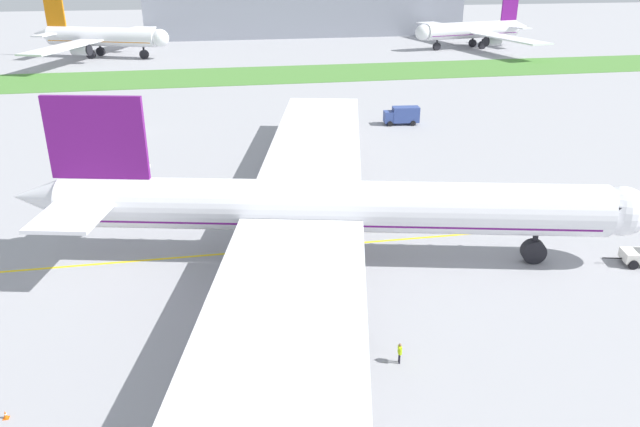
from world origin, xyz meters
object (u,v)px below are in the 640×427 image
(ground_crew_marshaller_front, at_px, (357,216))
(parked_airliner_far_left, at_px, (100,37))
(ground_crew_wingwalker_port, at_px, (232,349))
(traffic_cone_starboard_wing, at_px, (5,415))
(service_truck_fuel_bowser, at_px, (113,123))
(ground_crew_wingwalker_starboard, at_px, (400,351))
(parked_airliner_far_centre, at_px, (473,30))
(service_truck_baggage_loader, at_px, (402,115))
(airliner_foreground, at_px, (319,207))

(ground_crew_marshaller_front, relative_size, parked_airliner_far_left, 0.03)
(ground_crew_wingwalker_port, bearing_deg, traffic_cone_starboard_wing, -166.85)
(ground_crew_wingwalker_port, height_order, service_truck_fuel_bowser, service_truck_fuel_bowser)
(ground_crew_wingwalker_starboard, distance_m, parked_airliner_far_left, 157.16)
(ground_crew_wingwalker_port, relative_size, parked_airliner_far_centre, 0.03)
(service_truck_baggage_loader, distance_m, parked_airliner_far_centre, 99.15)
(airliner_foreground, distance_m, traffic_cone_starboard_wing, 30.32)
(service_truck_fuel_bowser, bearing_deg, ground_crew_wingwalker_starboard, -67.68)
(ground_crew_wingwalker_port, xyz_separation_m, parked_airliner_far_left, (-29.08, 149.28, 4.57))
(airliner_foreground, bearing_deg, parked_airliner_far_centre, 61.18)
(parked_airliner_far_left, height_order, parked_airliner_far_centre, parked_airliner_far_left)
(airliner_foreground, bearing_deg, service_truck_fuel_bowser, 116.55)
(ground_crew_marshaller_front, height_order, ground_crew_wingwalker_starboard, ground_crew_wingwalker_starboard)
(parked_airliner_far_centre, bearing_deg, parked_airliner_far_left, 179.18)
(traffic_cone_starboard_wing, height_order, service_truck_baggage_loader, service_truck_baggage_loader)
(service_truck_fuel_bowser, bearing_deg, parked_airliner_far_left, 98.89)
(ground_crew_marshaller_front, height_order, traffic_cone_starboard_wing, ground_crew_marshaller_front)
(ground_crew_marshaller_front, distance_m, parked_airliner_far_centre, 142.56)
(service_truck_fuel_bowser, xyz_separation_m, parked_airliner_far_centre, (98.06, 82.55, 3.69))
(traffic_cone_starboard_wing, relative_size, parked_airliner_far_left, 0.01)
(service_truck_fuel_bowser, distance_m, parked_airliner_far_left, 85.25)
(airliner_foreground, bearing_deg, ground_crew_wingwalker_starboard, -81.24)
(service_truck_fuel_bowser, bearing_deg, parked_airliner_far_centre, 40.09)
(traffic_cone_starboard_wing, bearing_deg, ground_crew_marshaller_front, 41.33)
(ground_crew_marshaller_front, xyz_separation_m, traffic_cone_starboard_wing, (-29.08, -25.58, -0.69))
(ground_crew_marshaller_front, height_order, parked_airliner_far_left, parked_airliner_far_left)
(airliner_foreground, distance_m, service_truck_baggage_loader, 52.58)
(ground_crew_wingwalker_starboard, xyz_separation_m, parked_airliner_far_left, (-40.89, 151.68, 4.62))
(ground_crew_wingwalker_port, height_order, service_truck_baggage_loader, service_truck_baggage_loader)
(ground_crew_wingwalker_port, bearing_deg, parked_airliner_far_left, 101.02)
(parked_airliner_far_centre, bearing_deg, airliner_foreground, -118.82)
(airliner_foreground, bearing_deg, parked_airliner_far_left, 105.88)
(ground_crew_marshaller_front, bearing_deg, parked_airliner_far_centre, 61.72)
(airliner_foreground, xyz_separation_m, ground_crew_wingwalker_starboard, (2.68, -17.40, -4.30))
(service_truck_baggage_loader, height_order, service_truck_fuel_bowser, service_truck_fuel_bowser)
(airliner_foreground, xyz_separation_m, ground_crew_marshaller_front, (5.49, 7.21, -4.33))
(airliner_foreground, bearing_deg, traffic_cone_starboard_wing, -142.09)
(service_truck_baggage_loader, distance_m, service_truck_fuel_bowser, 48.33)
(ground_crew_marshaller_front, xyz_separation_m, parked_airliner_far_centre, (67.52, 125.48, 4.39))
(airliner_foreground, xyz_separation_m, parked_airliner_far_centre, (73.01, 132.69, 0.07))
(service_truck_fuel_bowser, bearing_deg, traffic_cone_starboard_wing, -88.78)
(ground_crew_wingwalker_starboard, bearing_deg, parked_airliner_far_centre, 64.89)
(ground_crew_wingwalker_port, xyz_separation_m, service_truck_baggage_loader, (32.31, 62.05, 0.59))
(service_truck_fuel_bowser, bearing_deg, ground_crew_wingwalker_port, -76.26)
(ground_crew_wingwalker_starboard, relative_size, service_truck_fuel_bowser, 0.32)
(airliner_foreground, relative_size, ground_crew_marshaller_front, 60.34)
(airliner_foreground, bearing_deg, service_truck_baggage_loader, 63.77)
(service_truck_baggage_loader, xyz_separation_m, service_truck_fuel_bowser, (-48.23, 3.09, 0.04))
(service_truck_baggage_loader, relative_size, parked_airliner_far_left, 0.10)
(traffic_cone_starboard_wing, height_order, parked_airliner_far_centre, parked_airliner_far_centre)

